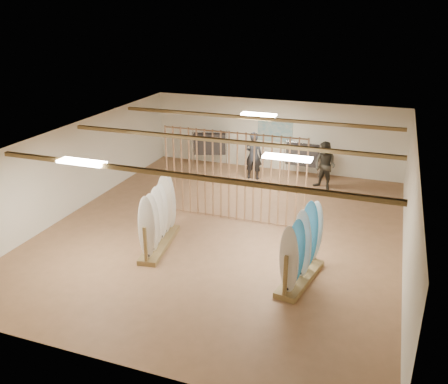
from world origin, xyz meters
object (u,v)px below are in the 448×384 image
(rack_right, at_px, (301,257))
(clothing_rack_b, at_px, (303,155))
(rack_left, at_px, (159,226))
(clothing_rack_a, at_px, (210,144))
(shopper_a, at_px, (253,152))
(shopper_b, at_px, (325,163))

(rack_right, distance_m, clothing_rack_b, 7.46)
(rack_left, xyz_separation_m, clothing_rack_a, (-1.24, 6.97, 0.34))
(rack_left, height_order, clothing_rack_a, rack_left)
(rack_left, height_order, shopper_a, shopper_a)
(rack_left, relative_size, rack_right, 1.13)
(clothing_rack_b, relative_size, shopper_a, 0.69)
(clothing_rack_a, xyz_separation_m, clothing_rack_b, (3.83, -0.10, -0.04))
(rack_right, xyz_separation_m, shopper_b, (-0.43, 6.42, 0.34))
(rack_left, distance_m, clothing_rack_a, 7.09)
(rack_left, relative_size, clothing_rack_b, 1.62)
(rack_right, bearing_deg, clothing_rack_b, 111.26)
(rack_left, height_order, clothing_rack_b, rack_left)
(rack_right, bearing_deg, shopper_a, 125.86)
(clothing_rack_a, xyz_separation_m, shopper_a, (2.09, -0.82, 0.07))
(clothing_rack_b, distance_m, shopper_b, 1.32)
(shopper_a, bearing_deg, clothing_rack_a, -25.82)
(clothing_rack_a, height_order, shopper_b, shopper_b)
(rack_left, height_order, shopper_b, shopper_b)
(clothing_rack_b, bearing_deg, rack_right, -75.81)
(shopper_b, bearing_deg, clothing_rack_b, 162.57)
(rack_right, relative_size, clothing_rack_a, 1.38)
(rack_right, relative_size, shopper_a, 0.98)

